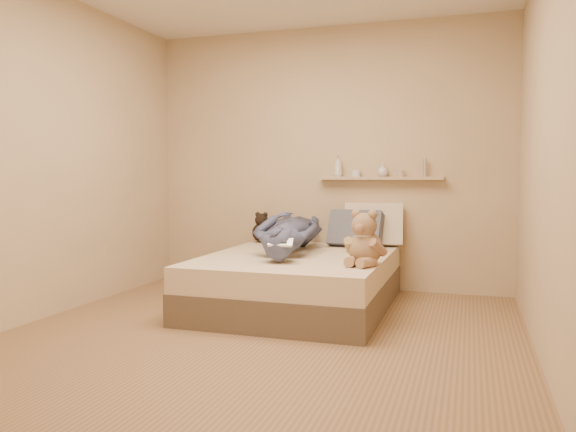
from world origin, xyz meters
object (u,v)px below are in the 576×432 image
(bed, at_px, (298,281))
(person, at_px, (289,231))
(teddy_bear, at_px, (364,242))
(dark_plush, at_px, (262,229))
(wall_shelf, at_px, (380,178))
(game_console, at_px, (281,242))
(pillow_cream, at_px, (374,225))
(pillow_grey, at_px, (355,229))

(bed, xyz_separation_m, person, (-0.14, 0.16, 0.41))
(teddy_bear, xyz_separation_m, dark_plush, (-1.25, 1.15, -0.04))
(bed, xyz_separation_m, wall_shelf, (0.55, 0.91, 0.88))
(game_console, xyz_separation_m, wall_shelf, (0.53, 1.44, 0.48))
(dark_plush, distance_m, pillow_cream, 1.13)
(bed, height_order, dark_plush, dark_plush)
(bed, bearing_deg, pillow_cream, 58.65)
(teddy_bear, distance_m, person, 0.95)
(bed, distance_m, wall_shelf, 1.38)
(game_console, bearing_deg, pillow_cream, 70.50)
(wall_shelf, bearing_deg, game_console, -110.08)
(person, bearing_deg, teddy_bear, 134.88)
(pillow_cream, bearing_deg, person, -133.94)
(game_console, height_order, dark_plush, dark_plush)
(person, bearing_deg, game_console, 93.49)
(teddy_bear, bearing_deg, wall_shelf, 93.85)
(teddy_bear, bearing_deg, dark_plush, 137.44)
(bed, relative_size, game_console, 9.59)
(dark_plush, xyz_separation_m, pillow_grey, (0.97, -0.07, 0.04))
(dark_plush, height_order, pillow_grey, pillow_grey)
(game_console, distance_m, wall_shelf, 1.61)
(dark_plush, xyz_separation_m, person, (0.48, -0.59, 0.05))
(dark_plush, distance_m, pillow_grey, 0.97)
(wall_shelf, bearing_deg, bed, -121.18)
(teddy_bear, relative_size, dark_plush, 1.37)
(pillow_cream, xyz_separation_m, person, (-0.64, -0.67, -0.02))
(wall_shelf, bearing_deg, pillow_grey, -131.48)
(bed, xyz_separation_m, dark_plush, (-0.62, 0.76, 0.36))
(teddy_bear, bearing_deg, pillow_cream, 96.16)
(pillow_grey, height_order, wall_shelf, wall_shelf)
(pillow_grey, bearing_deg, teddy_bear, -75.45)
(teddy_bear, bearing_deg, person, 144.27)
(person, bearing_deg, pillow_grey, -142.51)
(dark_plush, height_order, pillow_cream, pillow_cream)
(pillow_cream, distance_m, pillow_grey, 0.21)
(game_console, xyz_separation_m, teddy_bear, (0.61, 0.14, 0.01))
(teddy_bear, height_order, dark_plush, teddy_bear)
(teddy_bear, height_order, wall_shelf, wall_shelf)
(pillow_cream, xyz_separation_m, wall_shelf, (0.04, 0.08, 0.45))
(bed, height_order, teddy_bear, teddy_bear)
(bed, xyz_separation_m, game_console, (0.02, -0.53, 0.39))
(bed, distance_m, game_console, 0.66)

